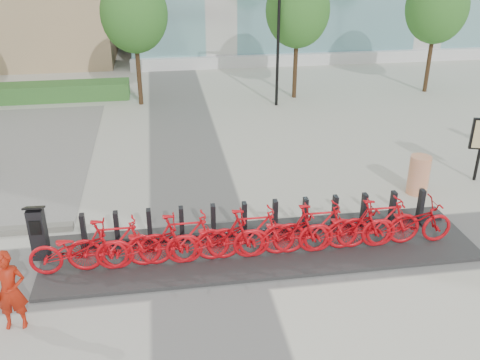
{
  "coord_description": "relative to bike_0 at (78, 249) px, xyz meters",
  "views": [
    {
      "loc": [
        -0.76,
        -9.76,
        6.54
      ],
      "look_at": [
        1.0,
        1.5,
        1.2
      ],
      "focal_mm": 40.0,
      "sensor_mm": 36.0,
      "label": 1
    }
  ],
  "objects": [
    {
      "name": "ground",
      "position": [
        2.6,
        0.05,
        -0.61
      ],
      "size": [
        120.0,
        120.0,
        0.0
      ],
      "primitive_type": "plane",
      "color": "beige"
    },
    {
      "name": "hedge_b",
      "position": [
        -2.4,
        13.25,
        -0.26
      ],
      "size": [
        6.0,
        1.2,
        0.7
      ],
      "primitive_type": "cube",
      "color": "#256725",
      "rests_on": "ground"
    },
    {
      "name": "tree_1",
      "position": [
        1.1,
        12.05,
        2.98
      ],
      "size": [
        2.6,
        2.6,
        5.1
      ],
      "color": "#3B261A",
      "rests_on": "ground"
    },
    {
      "name": "tree_2",
      "position": [
        7.6,
        12.05,
        2.98
      ],
      "size": [
        2.6,
        2.6,
        5.1
      ],
      "color": "#3B261A",
      "rests_on": "ground"
    },
    {
      "name": "tree_3",
      "position": [
        13.6,
        12.05,
        2.98
      ],
      "size": [
        2.6,
        2.6,
        5.1
      ],
      "color": "#3B261A",
      "rests_on": "ground"
    },
    {
      "name": "streetlamp",
      "position": [
        6.6,
        11.05,
        2.53
      ],
      "size": [
        2.0,
        0.2,
        5.0
      ],
      "color": "black",
      "rests_on": "ground"
    },
    {
      "name": "dock_pad",
      "position": [
        3.9,
        0.35,
        -0.57
      ],
      "size": [
        9.6,
        2.4,
        0.08
      ],
      "primitive_type": "cube",
      "color": "#2E2E2E",
      "rests_on": "ground"
    },
    {
      "name": "dock_rail_posts",
      "position": [
        3.96,
        0.82,
        -0.1
      ],
      "size": [
        8.02,
        0.5,
        0.85
      ],
      "primitive_type": null,
      "color": "black",
      "rests_on": "dock_pad"
    },
    {
      "name": "bike_0",
      "position": [
        0.0,
        0.0,
        0.0
      ],
      "size": [
        2.0,
        0.7,
        1.05
      ],
      "primitive_type": "imported",
      "rotation": [
        0.0,
        0.0,
        1.57
      ],
      "color": "red",
      "rests_on": "dock_pad"
    },
    {
      "name": "bike_1",
      "position": [
        0.72,
        0.0,
        0.06
      ],
      "size": [
        1.94,
        0.55,
        1.17
      ],
      "primitive_type": "imported",
      "rotation": [
        0.0,
        0.0,
        1.57
      ],
      "color": "red",
      "rests_on": "dock_pad"
    },
    {
      "name": "bike_2",
      "position": [
        1.44,
        0.0,
        0.0
      ],
      "size": [
        2.0,
        0.7,
        1.05
      ],
      "primitive_type": "imported",
      "rotation": [
        0.0,
        0.0,
        1.57
      ],
      "color": "red",
      "rests_on": "dock_pad"
    },
    {
      "name": "bike_3",
      "position": [
        2.16,
        0.0,
        0.06
      ],
      "size": [
        1.94,
        0.55,
        1.17
      ],
      "primitive_type": "imported",
      "rotation": [
        0.0,
        0.0,
        1.57
      ],
      "color": "red",
      "rests_on": "dock_pad"
    },
    {
      "name": "bike_4",
      "position": [
        2.88,
        0.0,
        0.0
      ],
      "size": [
        2.0,
        0.7,
        1.05
      ],
      "primitive_type": "imported",
      "rotation": [
        0.0,
        0.0,
        1.57
      ],
      "color": "red",
      "rests_on": "dock_pad"
    },
    {
      "name": "bike_5",
      "position": [
        3.6,
        0.0,
        0.06
      ],
      "size": [
        1.94,
        0.55,
        1.17
      ],
      "primitive_type": "imported",
      "rotation": [
        0.0,
        0.0,
        1.57
      ],
      "color": "red",
      "rests_on": "dock_pad"
    },
    {
      "name": "bike_6",
      "position": [
        4.32,
        0.0,
        0.0
      ],
      "size": [
        2.0,
        0.7,
        1.05
      ],
      "primitive_type": "imported",
      "rotation": [
        0.0,
        0.0,
        1.57
      ],
      "color": "red",
      "rests_on": "dock_pad"
    },
    {
      "name": "bike_7",
      "position": [
        5.04,
        0.0,
        0.06
      ],
      "size": [
        1.94,
        0.55,
        1.17
      ],
      "primitive_type": "imported",
      "rotation": [
        0.0,
        0.0,
        1.57
      ],
      "color": "red",
      "rests_on": "dock_pad"
    },
    {
      "name": "bike_8",
      "position": [
        5.76,
        0.0,
        0.0
      ],
      "size": [
        2.0,
        0.7,
        1.05
      ],
      "primitive_type": "imported",
      "rotation": [
        0.0,
        0.0,
        1.57
      ],
      "color": "red",
      "rests_on": "dock_pad"
    },
    {
      "name": "bike_9",
      "position": [
        6.48,
        0.0,
        0.06
      ],
      "size": [
        1.94,
        0.55,
        1.17
      ],
      "primitive_type": "imported",
      "rotation": [
        0.0,
        0.0,
        1.57
      ],
      "color": "red",
      "rests_on": "dock_pad"
    },
    {
      "name": "bike_10",
      "position": [
        7.2,
        0.0,
        0.0
      ],
      "size": [
        2.0,
        0.7,
        1.05
      ],
      "primitive_type": "imported",
      "rotation": [
        0.0,
        0.0,
        1.57
      ],
      "color": "red",
      "rests_on": "dock_pad"
    },
    {
      "name": "kiosk",
      "position": [
        -0.89,
        0.66,
        0.09
      ],
      "size": [
        0.41,
        0.35,
        1.29
      ],
      "rotation": [
        0.0,
        0.0,
        -0.05
      ],
      "color": "black",
      "rests_on": "dock_pad"
    },
    {
      "name": "worker_red",
      "position": [
        -0.98,
        -1.48,
        0.17
      ],
      "size": [
        0.57,
        0.38,
        1.56
      ],
      "primitive_type": "imported",
      "rotation": [
        0.0,
        0.0,
        0.01
      ],
      "color": "#A31C0A",
      "rests_on": "ground"
    },
    {
      "name": "construction_barrel",
      "position": [
        8.65,
        2.51,
        -0.07
      ],
      "size": [
        0.63,
        0.63,
        1.08
      ],
      "primitive_type": "cylinder",
      "rotation": [
        0.0,
        0.0,
        -0.14
      ],
      "color": "#ED5200",
      "rests_on": "ground"
    }
  ]
}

